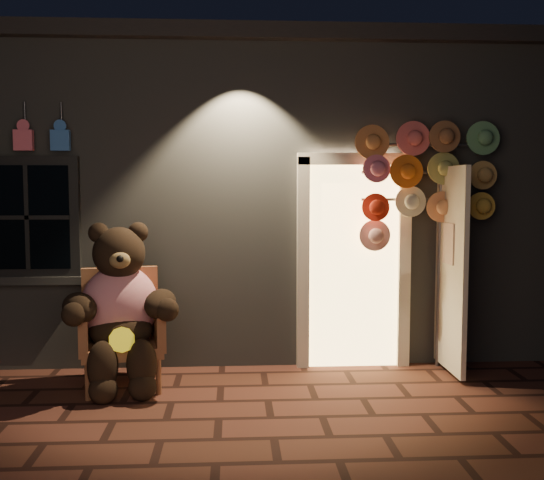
{
  "coord_description": "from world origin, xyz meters",
  "views": [
    {
      "loc": [
        0.13,
        -4.96,
        1.85
      ],
      "look_at": [
        0.49,
        1.0,
        1.35
      ],
      "focal_mm": 42.0,
      "sensor_mm": 36.0,
      "label": 1
    }
  ],
  "objects": [
    {
      "name": "hat_rack",
      "position": [
        2.01,
        1.28,
        1.93
      ],
      "size": [
        1.4,
        0.22,
        2.47
      ],
      "color": "#59595E",
      "rests_on": "ground"
    },
    {
      "name": "wicker_armchair",
      "position": [
        -0.92,
        0.94,
        0.54
      ],
      "size": [
        0.86,
        0.8,
        1.08
      ],
      "rotation": [
        0.0,
        0.0,
        0.2
      ],
      "color": "brown",
      "rests_on": "ground"
    },
    {
      "name": "teddy_bear",
      "position": [
        -0.9,
        0.8,
        0.75
      ],
      "size": [
        1.1,
        0.95,
        1.54
      ],
      "rotation": [
        0.0,
        0.0,
        0.2
      ],
      "color": "red",
      "rests_on": "ground"
    },
    {
      "name": "shop_building",
      "position": [
        0.0,
        3.99,
        1.74
      ],
      "size": [
        7.3,
        5.95,
        3.51
      ],
      "color": "slate",
      "rests_on": "ground"
    },
    {
      "name": "ground",
      "position": [
        0.0,
        0.0,
        0.0
      ],
      "size": [
        60.0,
        60.0,
        0.0
      ],
      "primitive_type": "plane",
      "color": "#4F271E",
      "rests_on": "ground"
    }
  ]
}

